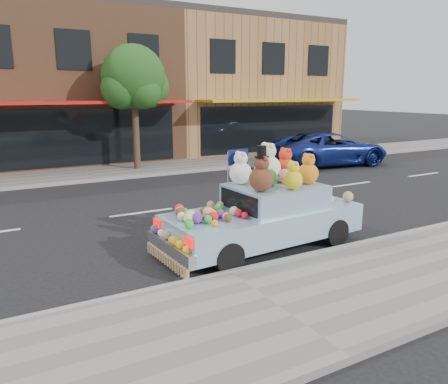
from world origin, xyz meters
TOP-DOWN VIEW (x-y plane):
  - ground at (0.00, 0.00)m, footprint 120.00×120.00m
  - near_sidewalk at (0.00, -6.50)m, footprint 60.00×3.00m
  - far_sidewalk at (0.00, 6.50)m, footprint 60.00×3.00m
  - near_kerb at (0.00, -5.00)m, footprint 60.00×0.12m
  - far_kerb at (0.00, 5.00)m, footprint 60.00×0.12m
  - storefront_mid at (0.00, 11.97)m, footprint 10.00×9.80m
  - storefront_right at (10.00, 11.97)m, footprint 10.00×9.80m
  - street_tree at (2.03, 6.55)m, footprint 3.00×2.70m
  - car_blue at (10.24, 3.75)m, footprint 5.78×3.20m
  - art_car at (1.46, -3.93)m, footprint 4.58×2.02m

SIDE VIEW (x-z plane):
  - ground at x=0.00m, z-range 0.00..0.00m
  - near_sidewalk at x=0.00m, z-range 0.00..0.12m
  - far_sidewalk at x=0.00m, z-range 0.00..0.12m
  - near_kerb at x=0.00m, z-range 0.00..0.13m
  - far_kerb at x=0.00m, z-range 0.00..0.13m
  - car_blue at x=10.24m, z-range 0.00..1.53m
  - art_car at x=1.46m, z-range -0.33..1.95m
  - storefront_mid at x=0.00m, z-range -0.01..7.29m
  - storefront_right at x=10.00m, z-range -0.01..7.29m
  - street_tree at x=2.03m, z-range 1.08..6.30m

